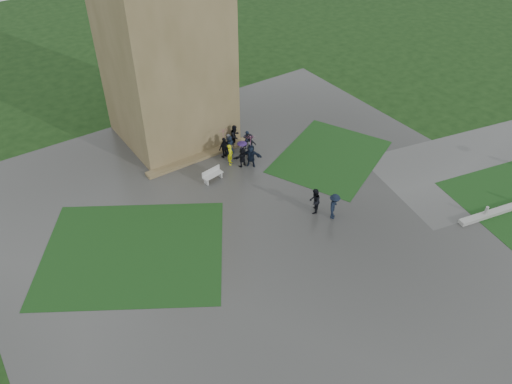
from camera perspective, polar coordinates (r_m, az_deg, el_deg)
ground at (r=32.27m, az=2.94°, el=-4.93°), size 120.00×120.00×0.00m
plaza at (r=33.45m, az=0.88°, el=-2.99°), size 34.00×34.00×0.02m
lawn_inset_left at (r=32.05m, az=-13.86°, el=-6.61°), size 14.10×13.46×0.01m
lawn_inset_right at (r=39.63m, az=8.48°, el=4.02°), size 11.12×10.15×0.01m
tower at (r=38.77m, az=-10.68°, el=17.96°), size 8.00×8.00×18.00m
tower_plinth at (r=39.23m, az=-6.38°, el=4.01°), size 9.00×0.80×0.22m
bench at (r=36.58m, az=-5.01°, el=1.99°), size 1.67×0.75×0.94m
visitor_cluster at (r=38.28m, az=-1.96°, el=5.25°), size 3.22×4.19×2.63m
pedestrian_mid at (r=33.26m, az=8.92°, el=-1.63°), size 1.37×1.26×1.91m
pedestrian_near at (r=33.54m, az=6.71°, el=-1.04°), size 1.03×0.99×1.87m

